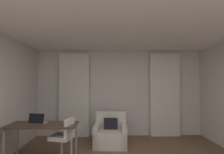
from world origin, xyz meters
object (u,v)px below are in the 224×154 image
Objects in this scene: armchair at (111,134)px; desk at (43,127)px; desk_chair at (63,142)px; laptop at (38,121)px.

armchair reaches higher than desk.
desk_chair is at bearing -134.12° from armchair.
laptop reaches higher than desk.
armchair is 1.75m from desk.
laptop is (-0.55, 0.09, 0.41)m from desk_chair.
desk is 0.16m from laptop.
desk is at bearing -14.70° from laptop.
armchair is 1.40m from desk_chair.
armchair is 0.62× the size of desk.
armchair is 1.85m from laptop.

